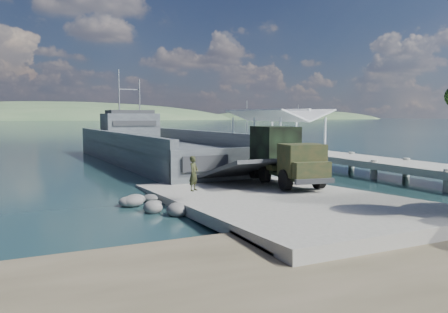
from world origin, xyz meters
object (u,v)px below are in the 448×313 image
at_px(sailboat_near, 298,149).
at_px(sailboat_far, 247,147).
at_px(military_truck, 283,155).
at_px(soldier, 194,181).
at_px(pier, 282,144).
at_px(landing_craft, 160,153).

xyz_separation_m(sailboat_near, sailboat_far, (-4.35, 5.65, 0.04)).
relative_size(sailboat_near, sailboat_far, 0.90).
bearing_deg(military_truck, sailboat_near, 61.79).
relative_size(military_truck, soldier, 4.41).
bearing_deg(pier, landing_craft, 164.57).
bearing_deg(landing_craft, pier, -18.17).
bearing_deg(landing_craft, sailboat_near, 9.67).
relative_size(military_truck, sailboat_near, 1.22).
bearing_deg(sailboat_near, sailboat_far, 113.22).
bearing_deg(pier, sailboat_near, 46.03).
height_order(pier, military_truck, pier).
bearing_deg(pier, sailboat_far, 77.15).
distance_m(pier, sailboat_near, 10.71).
relative_size(landing_craft, sailboat_near, 5.97).
height_order(landing_craft, soldier, landing_craft).
height_order(military_truck, sailboat_far, sailboat_far).
relative_size(soldier, sailboat_near, 0.28).
bearing_deg(soldier, pier, 5.55).
bearing_deg(sailboat_far, military_truck, -127.08).
relative_size(pier, sailboat_near, 7.13).
bearing_deg(soldier, military_truck, -21.58).
height_order(military_truck, sailboat_near, sailboat_near).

